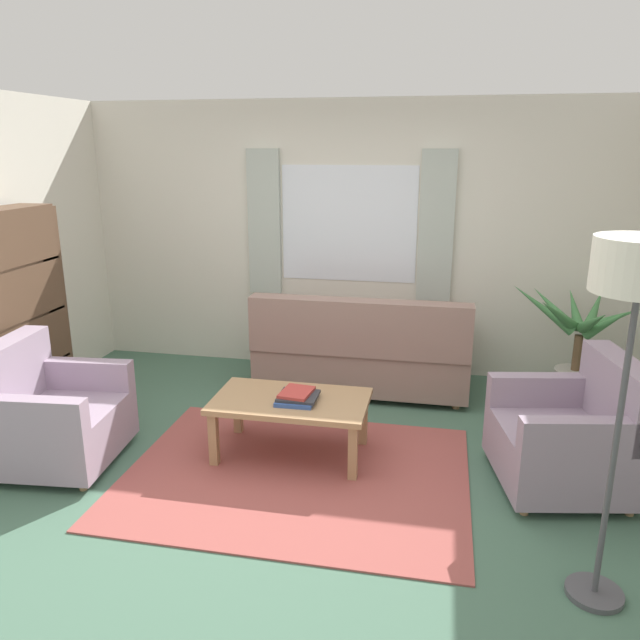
% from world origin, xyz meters
% --- Properties ---
extents(ground_plane, '(6.24, 6.24, 0.00)m').
position_xyz_m(ground_plane, '(0.00, 0.00, 0.00)').
color(ground_plane, '#476B56').
extents(wall_back, '(5.32, 0.12, 2.60)m').
position_xyz_m(wall_back, '(0.00, 2.26, 1.30)').
color(wall_back, silver).
rests_on(wall_back, ground_plane).
extents(window_with_curtains, '(1.98, 0.07, 1.40)m').
position_xyz_m(window_with_curtains, '(0.00, 2.18, 1.45)').
color(window_with_curtains, white).
extents(area_rug, '(2.31, 1.81, 0.01)m').
position_xyz_m(area_rug, '(0.00, 0.00, 0.01)').
color(area_rug, '#9E4C47').
rests_on(area_rug, ground_plane).
extents(couch, '(1.90, 0.82, 0.92)m').
position_xyz_m(couch, '(0.23, 1.58, 0.37)').
color(couch, gray).
rests_on(couch, ground_plane).
extents(armchair_left, '(0.89, 0.91, 0.88)m').
position_xyz_m(armchair_left, '(-1.74, -0.15, 0.35)').
color(armchair_left, '#998499').
rests_on(armchair_left, ground_plane).
extents(armchair_right, '(0.96, 0.98, 0.88)m').
position_xyz_m(armchair_right, '(1.79, 0.23, 0.35)').
color(armchair_right, '#998499').
rests_on(armchair_right, ground_plane).
extents(coffee_table, '(1.10, 0.64, 0.44)m').
position_xyz_m(coffee_table, '(-0.10, 0.28, 0.38)').
color(coffee_table, '#A87F56').
rests_on(coffee_table, ground_plane).
extents(book_stack_on_table, '(0.28, 0.31, 0.07)m').
position_xyz_m(book_stack_on_table, '(-0.05, 0.25, 0.47)').
color(book_stack_on_table, '#335199').
rests_on(book_stack_on_table, coffee_table).
extents(potted_plant, '(1.07, 1.08, 1.08)m').
position_xyz_m(potted_plant, '(2.05, 1.66, 0.52)').
color(potted_plant, '#B7B2A8').
rests_on(potted_plant, ground_plane).
extents(bookshelf, '(0.30, 0.94, 1.72)m').
position_xyz_m(bookshelf, '(-2.35, 0.43, 0.89)').
color(bookshelf, brown).
rests_on(bookshelf, ground_plane).
extents(standing_lamp, '(0.41, 0.41, 1.80)m').
position_xyz_m(standing_lamp, '(1.74, -0.84, 1.56)').
color(standing_lamp, '#4C4C51').
rests_on(standing_lamp, ground_plane).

